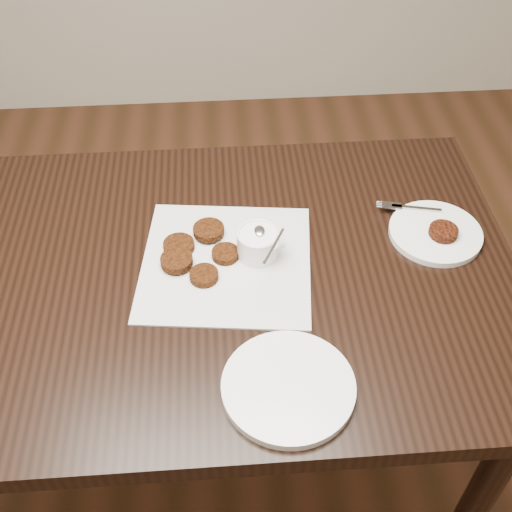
{
  "coord_description": "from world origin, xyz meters",
  "views": [
    {
      "loc": [
        0.09,
        -0.69,
        1.65
      ],
      "look_at": [
        0.15,
        0.15,
        0.8
      ],
      "focal_mm": 44.61,
      "sensor_mm": 36.0,
      "label": 1
    }
  ],
  "objects_px": {
    "sauce_ramekin": "(258,232)",
    "plate_with_patty": "(436,230)",
    "napkin": "(226,262)",
    "plate_empty": "(288,387)",
    "table": "(208,380)"
  },
  "relations": [
    {
      "from": "sauce_ramekin",
      "to": "plate_with_patty",
      "type": "distance_m",
      "value": 0.37
    },
    {
      "from": "napkin",
      "to": "plate_with_patty",
      "type": "xyz_separation_m",
      "value": [
        0.43,
        0.05,
        0.01
      ]
    },
    {
      "from": "plate_empty",
      "to": "sauce_ramekin",
      "type": "bearing_deg",
      "value": 94.85
    },
    {
      "from": "sauce_ramekin",
      "to": "plate_empty",
      "type": "distance_m",
      "value": 0.32
    },
    {
      "from": "table",
      "to": "sauce_ramekin",
      "type": "height_order",
      "value": "sauce_ramekin"
    },
    {
      "from": "plate_with_patty",
      "to": "plate_empty",
      "type": "height_order",
      "value": "plate_with_patty"
    },
    {
      "from": "plate_empty",
      "to": "napkin",
      "type": "bearing_deg",
      "value": 106.89
    },
    {
      "from": "napkin",
      "to": "plate_empty",
      "type": "xyz_separation_m",
      "value": [
        0.09,
        -0.3,
        0.01
      ]
    },
    {
      "from": "table",
      "to": "sauce_ramekin",
      "type": "relative_size",
      "value": 10.78
    },
    {
      "from": "table",
      "to": "plate_with_patty",
      "type": "distance_m",
      "value": 0.63
    },
    {
      "from": "plate_with_patty",
      "to": "napkin",
      "type": "bearing_deg",
      "value": -173.53
    },
    {
      "from": "sauce_ramekin",
      "to": "plate_empty",
      "type": "height_order",
      "value": "sauce_ramekin"
    },
    {
      "from": "plate_with_patty",
      "to": "plate_empty",
      "type": "xyz_separation_m",
      "value": [
        -0.34,
        -0.35,
        -0.01
      ]
    },
    {
      "from": "plate_with_patty",
      "to": "plate_empty",
      "type": "bearing_deg",
      "value": -134.56
    },
    {
      "from": "table",
      "to": "napkin",
      "type": "height_order",
      "value": "napkin"
    }
  ]
}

